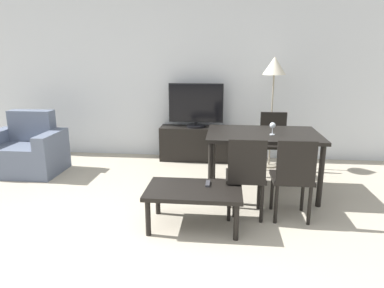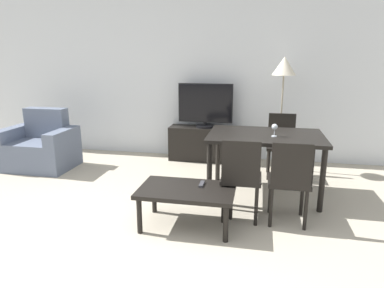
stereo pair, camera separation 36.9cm
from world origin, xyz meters
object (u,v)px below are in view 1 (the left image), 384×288
Objects in this scene: coffee_table at (194,193)px; dining_table at (263,140)px; tv_stand at (196,143)px; dining_chair_near_right at (293,175)px; floor_lamp at (274,72)px; remote_primary at (208,184)px; dining_chair_near at (246,174)px; wine_glass_left at (273,126)px; armchair at (26,151)px; dining_chair_far at (273,140)px; tv at (196,105)px.

coffee_table is 1.26m from dining_table.
dining_chair_near_right is (1.15, -2.02, 0.21)m from tv_stand.
floor_lamp is 2.30m from remote_primary.
remote_primary is (-0.38, -0.11, -0.08)m from dining_chair_near.
armchair is at bearing 171.23° from wine_glass_left.
tv_stand is 1.32× the size of dining_chair_near_right.
wine_glass_left reaches higher than coffee_table.
dining_chair_near reaches higher than tv_stand.
floor_lamp reaches higher than tv_stand.
dining_chair_far is at bearing 72.87° from dining_table.
armchair is at bearing 154.51° from remote_primary.
floor_lamp is (0.96, 2.01, 1.07)m from coffee_table.
remote_primary reaches higher than coffee_table.
tv_stand reaches higher than remote_primary.
tv is at bearing 126.07° from dining_table.
dining_table is at bearing 52.97° from coffee_table.
tv_stand is 7.54× the size of remote_primary.
dining_chair_far is (1.15, -0.51, -0.40)m from tv.
remote_primary is at bearing -117.54° from dining_chair_far.
tv is 1.32m from dining_chair_far.
remote_primary is (-0.84, -0.11, -0.08)m from dining_chair_near_right.
remote_primary is at bearing -125.30° from dining_table.
dining_chair_near is at bearing -107.13° from dining_table.
tv_stand is at bearing 94.66° from coffee_table.
tv_stand is at bearing 19.67° from armchair.
armchair is 6.69× the size of remote_primary.
armchair is at bearing -170.07° from floor_lamp.
remote_primary is 1.12m from wine_glass_left.
dining_chair_near_right is at bearing 0.00° from dining_chair_near.
dining_chair_near_right is at bearing 12.99° from coffee_table.
dining_table is 1.54× the size of dining_chair_near.
dining_chair_near is at bearing -116.59° from wine_glass_left.
tv_stand is 1.32× the size of dining_chair_far.
remote_primary is at bearing -164.04° from dining_chair_near.
armchair reaches higher than tv_stand.
dining_chair_near is (0.50, 0.22, 0.14)m from coffee_table.
dining_chair_far is at bearing 5.45° from armchair.
dining_chair_far is 0.53× the size of floor_lamp.
floor_lamp is (-0.01, 1.78, 0.93)m from dining_chair_near_right.
remote_primary is (-0.83, -1.89, -1.01)m from floor_lamp.
armchair is at bearing 161.62° from dining_chair_near_right.
tv_stand is 2.15m from remote_primary.
tv reaches higher than remote_primary.
armchair is at bearing 151.38° from coffee_table.
tv_stand is 0.85× the size of dining_table.
tv is at bearing 19.62° from armchair.
dining_chair_near_right is (0.00, -1.50, 0.00)m from dining_chair_far.
wine_glass_left is at bearing -96.58° from floor_lamp.
coffee_table is 0.18m from remote_primary.
remote_primary is at bearing -172.69° from dining_chair_near_right.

